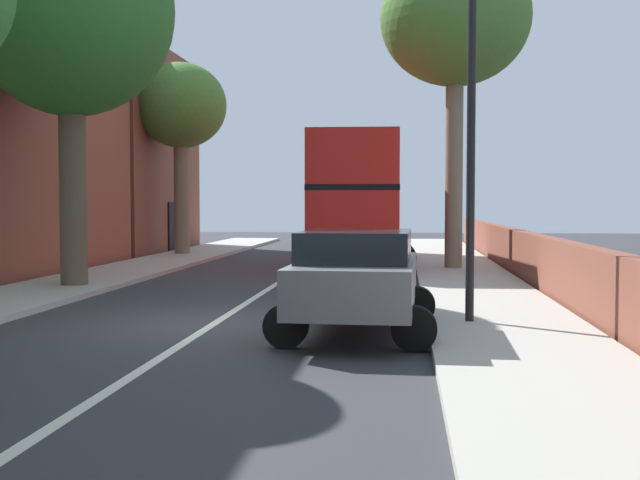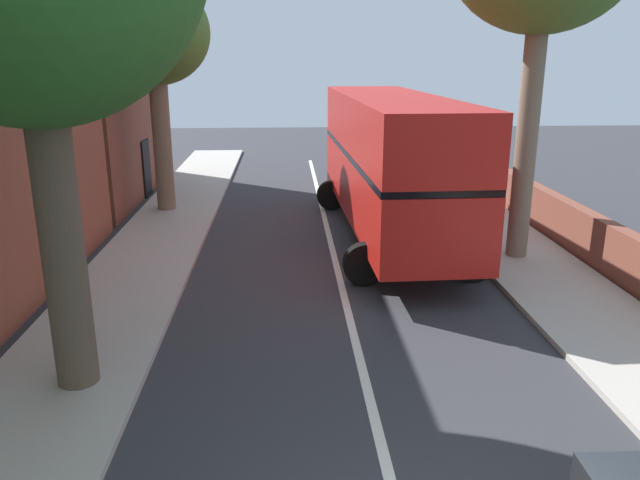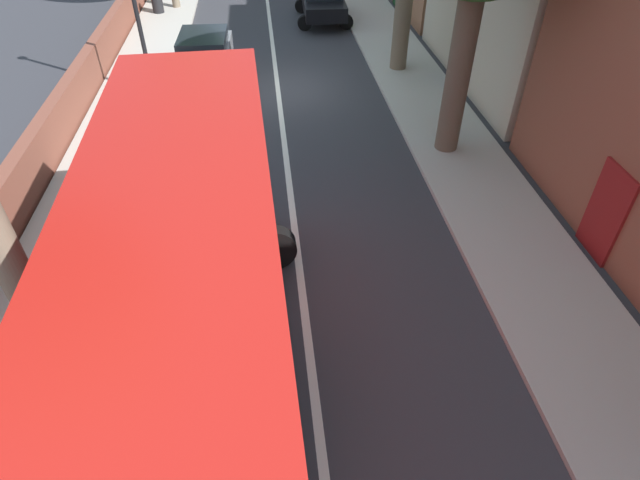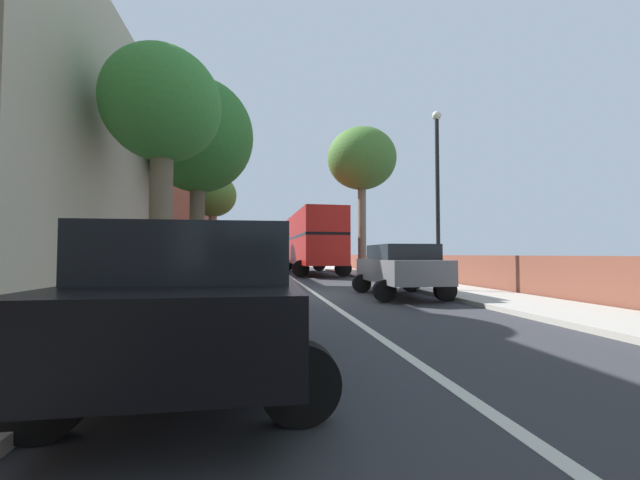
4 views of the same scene
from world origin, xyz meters
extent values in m
plane|color=#333338|center=(0.00, 0.00, 0.00)|extent=(84.00, 84.00, 0.00)
cube|color=silver|center=(0.00, 0.00, 0.00)|extent=(0.16, 54.00, 0.01)
cube|color=#B2ADA3|center=(-4.90, 0.00, 0.06)|extent=(2.60, 60.00, 0.12)
cube|color=#B2ADA3|center=(4.90, 0.00, 0.06)|extent=(2.60, 60.00, 0.12)
cube|color=black|center=(-6.47, 0.00, 1.05)|extent=(0.08, 1.10, 2.10)
cube|color=maroon|center=(-6.47, 9.60, 1.05)|extent=(0.08, 1.10, 2.10)
cube|color=brown|center=(6.45, 0.00, 0.65)|extent=(0.36, 54.00, 1.30)
cube|color=red|center=(1.70, 12.98, 1.55)|extent=(2.83, 10.84, 1.70)
cube|color=black|center=(1.70, 12.98, 2.48)|extent=(2.85, 10.73, 0.16)
cube|color=red|center=(1.70, 12.98, 3.31)|extent=(2.83, 10.84, 1.50)
cylinder|color=black|center=(0.53, 9.28, 0.50)|extent=(1.01, 0.33, 1.00)
cylinder|color=black|center=(3.09, 9.36, 0.50)|extent=(1.01, 0.33, 1.00)
cube|color=slate|center=(2.50, -0.85, 0.83)|extent=(1.89, 4.17, 0.70)
cube|color=black|center=(2.49, -1.06, 1.41)|extent=(1.69, 2.31, 0.46)
cylinder|color=black|center=(1.64, 0.45, 0.32)|extent=(0.65, 0.24, 0.64)
cylinder|color=black|center=(3.44, 0.40, 0.32)|extent=(0.65, 0.24, 0.64)
cylinder|color=black|center=(1.56, -2.10, 0.32)|extent=(0.65, 0.24, 0.64)
cylinder|color=black|center=(3.36, -2.16, 0.32)|extent=(0.65, 0.24, 0.64)
cube|color=black|center=(-2.50, -7.61, 0.79)|extent=(1.95, 4.39, 0.62)
cylinder|color=black|center=(-3.39, -6.24, 0.32)|extent=(0.65, 0.24, 0.64)
cylinder|color=black|center=(-1.53, -6.29, 0.32)|extent=(0.65, 0.24, 0.64)
cylinder|color=black|center=(-3.47, -8.93, 0.32)|extent=(0.65, 0.24, 0.64)
cylinder|color=black|center=(-1.61, -8.98, 0.32)|extent=(0.65, 0.24, 0.64)
cylinder|color=brown|center=(-4.61, -1.18, 2.43)|extent=(0.61, 0.61, 4.63)
cylinder|color=brown|center=(-4.60, 4.92, 2.77)|extent=(0.64, 0.64, 5.30)
cylinder|color=black|center=(5.30, -9.39, 0.61)|extent=(0.52, 0.52, 0.99)
camera|label=1|loc=(3.20, -13.04, 2.06)|focal=44.11mm
camera|label=2|loc=(-1.24, -4.10, 5.12)|focal=34.67mm
camera|label=3|loc=(0.46, 17.52, 7.49)|focal=28.80mm
camera|label=4|loc=(-1.95, -11.92, 1.34)|focal=20.54mm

